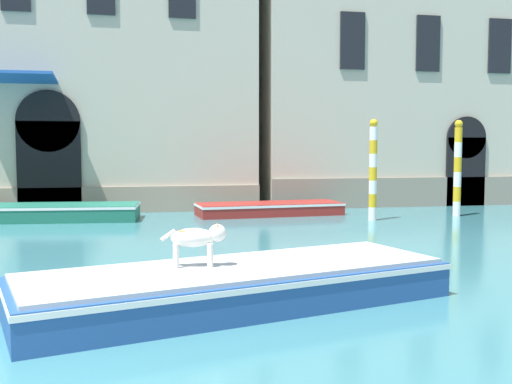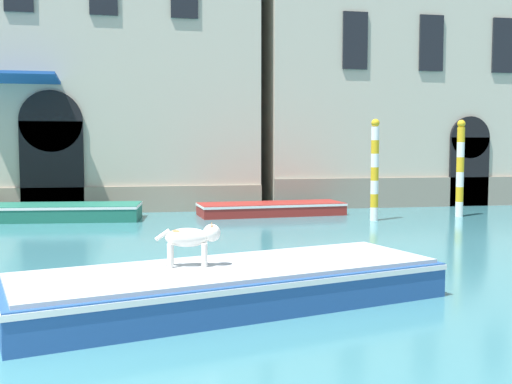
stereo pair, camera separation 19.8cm
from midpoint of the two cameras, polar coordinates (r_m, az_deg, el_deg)
name	(u,v)px [view 1 (the left image)]	position (r m, az deg, el deg)	size (l,w,h in m)	color
palazzo_right	(429,24)	(28.67, 15.93, 15.14)	(15.63, 6.13, 15.71)	#BCB29E
boat_foreground	(237,284)	(9.20, -2.46, -8.76)	(6.93, 3.85, 0.60)	#234C8C
dog_on_deck	(198,238)	(9.08, -6.20, -4.39)	(0.99, 0.34, 0.66)	silver
boat_moored_near_palazzo	(31,212)	(20.76, -20.90, -1.81)	(7.00, 2.51, 0.52)	#1E6651
boat_moored_far	(269,208)	(20.97, 1.00, -1.58)	(5.18, 2.04, 0.43)	maroon
mooring_pole_0	(373,169)	(19.68, 10.80, 2.13)	(0.27, 0.27, 3.28)	white
mooring_pole_2	(458,168)	(21.60, 18.40, 2.20)	(0.27, 0.27, 3.30)	white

